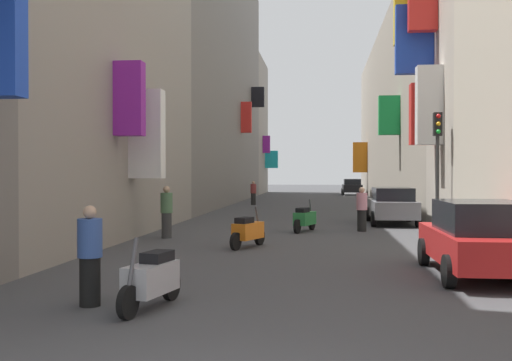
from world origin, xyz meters
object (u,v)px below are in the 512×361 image
at_px(parked_car_red, 480,237).
at_px(pedestrian_near_right, 167,212).
at_px(pedestrian_near_left, 90,256).
at_px(parked_car_grey, 392,205).
at_px(pedestrian_mid_street, 362,209).
at_px(scooter_silver, 152,279).
at_px(traffic_light_near_corner, 438,152).
at_px(scooter_green, 305,219).
at_px(scooter_orange, 248,231).
at_px(parked_car_black, 352,187).
at_px(pedestrian_crossing, 253,193).

height_order(parked_car_red, pedestrian_near_right, pedestrian_near_right).
distance_m(parked_car_red, pedestrian_near_left, 7.48).
bearing_deg(parked_car_grey, pedestrian_mid_street, -113.98).
bearing_deg(scooter_silver, pedestrian_near_right, 103.60).
relative_size(scooter_silver, traffic_light_near_corner, 0.45).
bearing_deg(pedestrian_near_right, scooter_green, 30.67).
bearing_deg(pedestrian_mid_street, pedestrian_near_right, -155.42).
bearing_deg(parked_car_red, scooter_orange, 141.90).
xyz_separation_m(scooter_green, pedestrian_near_left, (-2.96, -12.05, 0.31)).
relative_size(parked_car_black, pedestrian_crossing, 2.60).
xyz_separation_m(scooter_green, pedestrian_crossing, (-3.82, 17.31, 0.30)).
distance_m(parked_car_red, parked_car_black, 43.84).
relative_size(parked_car_red, pedestrian_crossing, 2.61).
bearing_deg(pedestrian_mid_street, pedestrian_near_left, -111.81).
relative_size(scooter_silver, scooter_orange, 1.01).
xyz_separation_m(parked_car_red, pedestrian_crossing, (-7.54, 26.00, -0.02)).
xyz_separation_m(scooter_orange, pedestrian_crossing, (-2.39, 21.96, 0.30)).
relative_size(pedestrian_near_right, traffic_light_near_corner, 0.41).
bearing_deg(parked_car_black, traffic_light_near_corner, -88.52).
bearing_deg(traffic_light_near_corner, parked_car_grey, 101.02).
bearing_deg(scooter_silver, pedestrian_mid_street, 72.43).
relative_size(pedestrian_crossing, pedestrian_near_left, 0.99).
xyz_separation_m(scooter_green, traffic_light_near_corner, (4.31, -1.14, 2.28)).
height_order(parked_car_red, traffic_light_near_corner, traffic_light_near_corner).
xyz_separation_m(parked_car_black, pedestrian_near_left, (-6.33, -47.20, -0.02)).
xyz_separation_m(parked_car_black, scooter_green, (-3.37, -35.16, -0.32)).
relative_size(parked_car_black, scooter_green, 2.18).
xyz_separation_m(scooter_orange, pedestrian_near_right, (-2.85, 2.12, 0.36)).
bearing_deg(pedestrian_near_left, parked_car_black, 82.36).
height_order(parked_car_black, scooter_silver, parked_car_black).
relative_size(pedestrian_near_left, traffic_light_near_corner, 0.39).
height_order(pedestrian_crossing, pedestrian_near_left, pedestrian_near_left).
height_order(parked_car_black, pedestrian_near_right, pedestrian_near_right).
bearing_deg(pedestrian_crossing, scooter_silver, -86.38).
distance_m(parked_car_black, scooter_silver, 47.60).
height_order(parked_car_grey, traffic_light_near_corner, traffic_light_near_corner).
distance_m(pedestrian_crossing, traffic_light_near_corner, 20.26).
relative_size(pedestrian_crossing, pedestrian_mid_street, 0.99).
height_order(parked_car_red, pedestrian_mid_street, pedestrian_mid_street).
height_order(parked_car_black, pedestrian_near_left, pedestrian_near_left).
bearing_deg(scooter_green, scooter_silver, -99.14).
bearing_deg(pedestrian_near_right, traffic_light_near_corner, 9.22).
bearing_deg(parked_car_black, pedestrian_near_right, -101.47).
height_order(parked_car_red, parked_car_grey, parked_car_red).
relative_size(scooter_orange, traffic_light_near_corner, 0.44).
height_order(parked_car_grey, scooter_green, parked_car_grey).
height_order(parked_car_red, scooter_green, parked_car_red).
bearing_deg(pedestrian_mid_street, parked_car_grey, 66.02).
bearing_deg(scooter_silver, parked_car_red, 31.34).
relative_size(scooter_green, pedestrian_near_right, 1.12).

